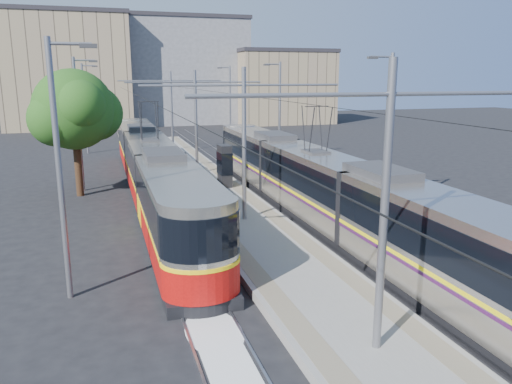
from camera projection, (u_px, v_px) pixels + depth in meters
name	position (u px, v px, depth m)	size (l,w,h in m)	color
ground	(312.00, 293.00, 16.24)	(160.00, 160.00, 0.00)	black
platform	(206.00, 184.00, 32.02)	(4.00, 50.00, 0.30)	gray
tactile_strip_left	(184.00, 183.00, 31.57)	(0.70, 50.00, 0.01)	gray
tactile_strip_right	(228.00, 180.00, 32.41)	(0.70, 50.00, 0.01)	gray
rails	(206.00, 186.00, 32.05)	(8.71, 70.00, 0.03)	gray
track_arrow	(227.00, 360.00, 12.41)	(1.20, 5.00, 0.01)	silver
tram_left	(151.00, 168.00, 28.79)	(2.43, 31.50, 5.50)	black
tram_right	(315.00, 182.00, 24.36)	(2.43, 29.80, 5.50)	black
catenary	(215.00, 119.00, 28.39)	(9.20, 70.00, 7.00)	gray
street_lamps	(193.00, 116.00, 34.83)	(15.18, 38.22, 8.00)	gray
shelter	(225.00, 165.00, 30.26)	(0.76, 1.18, 2.55)	black
tree	(79.00, 111.00, 28.64)	(5.04, 4.66, 7.33)	#382314
building_left	(68.00, 71.00, 67.46)	(16.32, 12.24, 15.17)	gray
building_centre	(181.00, 71.00, 75.78)	(18.36, 14.28, 15.30)	gray
building_right	(281.00, 87.00, 74.75)	(14.28, 10.20, 10.72)	gray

